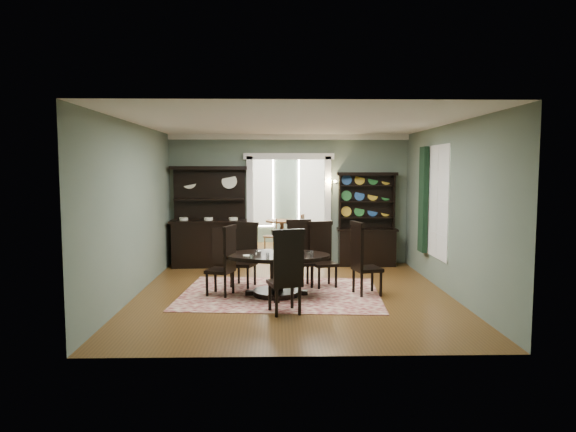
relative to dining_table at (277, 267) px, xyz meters
name	(u,v)px	position (x,y,z in m)	size (l,w,h in m)	color
room	(293,205)	(0.29, 0.11, 1.06)	(5.51, 6.01, 3.01)	brown
parlor	(287,194)	(0.29, 5.60, 1.00)	(3.51, 3.50, 3.01)	brown
doorway_trim	(289,195)	(0.29, 3.06, 1.11)	(2.08, 0.25, 2.57)	white
right_window	(431,201)	(2.98, 0.99, 1.09)	(0.15, 1.47, 2.12)	white
wall_sconce	(330,183)	(1.24, 2.91, 1.38)	(0.27, 0.21, 0.21)	#BC8F32
rug	(281,293)	(0.07, 0.13, -0.51)	(3.47, 2.58, 0.01)	maroon
dining_table	(277,267)	(0.00, 0.00, 0.00)	(1.95, 1.86, 0.74)	black
centerpiece	(281,252)	(0.07, -0.08, 0.28)	(1.22, 0.78, 0.20)	silver
chair_far_left	(245,252)	(-0.59, 0.80, 0.12)	(0.57, 0.55, 1.21)	black
chair_far_mid	(299,251)	(0.43, 0.77, 0.15)	(0.53, 0.51, 1.26)	black
chair_far_right	(322,252)	(0.86, 0.74, 0.13)	(0.56, 0.54, 1.23)	black
chair_end_left	(225,259)	(-0.89, 0.01, 0.14)	(0.56, 0.57, 1.24)	black
chair_end_right	(362,257)	(1.49, 0.00, 0.17)	(0.56, 0.57, 1.30)	black
chair_near	(287,270)	(0.15, -1.19, 0.18)	(0.60, 0.58, 1.32)	black
sideboard	(209,231)	(-1.53, 2.80, 0.28)	(1.75, 0.69, 2.27)	black
welsh_dresser	(367,232)	(2.07, 2.83, 0.26)	(1.39, 0.56, 2.14)	black
parlor_table	(282,231)	(0.14, 5.06, 0.02)	(0.88, 0.88, 0.82)	#513017
parlor_chair_left	(272,234)	(-0.11, 4.67, -0.03)	(0.38, 0.38, 0.90)	#513017
parlor_chair_right	(307,231)	(0.82, 4.91, 0.02)	(0.45, 0.44, 0.99)	#513017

